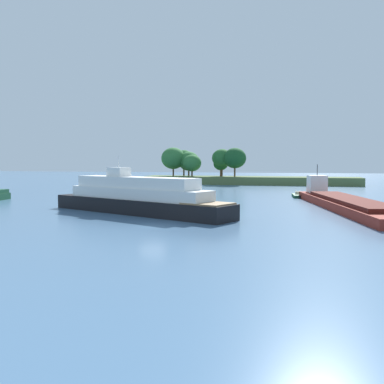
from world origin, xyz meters
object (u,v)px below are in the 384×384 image
fishing_skiff (106,189)px  small_motorboat (298,196)px  white_riverboat (137,198)px  channel_buoy_red (92,195)px  cargo_barge (344,202)px

fishing_skiff → small_motorboat: (40.91, -10.31, 0.02)m
white_riverboat → channel_buoy_red: size_ratio=13.24×
fishing_skiff → small_motorboat: bearing=-14.1°
fishing_skiff → channel_buoy_red: size_ratio=2.47×
fishing_skiff → cargo_barge: (46.66, -27.53, 0.64)m
white_riverboat → fishing_skiff: bearing=119.9°
small_motorboat → white_riverboat: 34.09m
cargo_barge → white_riverboat: white_riverboat is taller
cargo_barge → channel_buoy_red: size_ratio=18.54×
cargo_barge → white_riverboat: size_ratio=1.40×
fishing_skiff → white_riverboat: bearing=-60.1°
fishing_skiff → cargo_barge: size_ratio=0.13×
small_motorboat → white_riverboat: (-18.53, -28.57, 1.62)m
white_riverboat → channel_buoy_red: (-13.90, 15.52, -1.06)m
small_motorboat → white_riverboat: bearing=-123.0°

